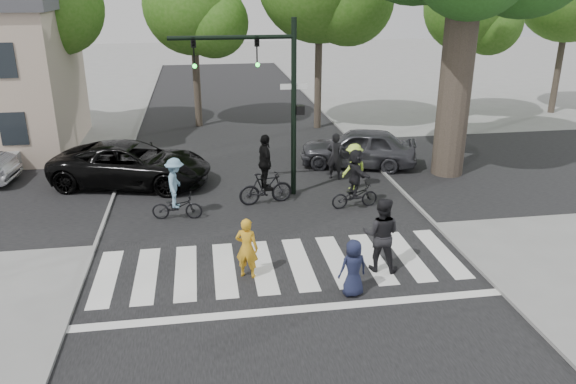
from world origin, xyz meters
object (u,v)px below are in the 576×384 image
Objects in this scene: cyclist_mid at (265,176)px; car_grey at (358,148)px; traffic_signal at (268,84)px; pedestrian_adult at (381,234)px; pedestrian_child at (353,268)px; pedestrian_woman at (247,248)px; cyclist_left at (176,193)px; cyclist_right at (355,182)px; car_suv at (132,164)px.

cyclist_mid reaches higher than car_grey.
pedestrian_adult is at bearing -69.80° from traffic_signal.
pedestrian_child is (1.11, -6.94, -3.19)m from traffic_signal.
pedestrian_woman is at bearing -38.46° from pedestrian_child.
car_grey is at bearing -116.91° from pedestrian_child.
cyclist_right is at bearing 0.53° from cyclist_left.
cyclist_right is (1.52, 5.38, 0.18)m from pedestrian_child.
pedestrian_woman is 0.35× the size of car_grey.
cyclist_mid is at bearing -105.52° from car_suv.
cyclist_left is at bearing -16.48° from pedestrian_adult.
pedestrian_child is at bearing -51.36° from cyclist_left.
pedestrian_adult reaches higher than pedestrian_woman.
cyclist_left is 0.43× the size of car_grey.
car_suv is at bearing 155.31° from cyclist_right.
pedestrian_woman reaches higher than car_suv.
car_suv is (-6.98, 7.69, -0.20)m from pedestrian_adult.
pedestrian_adult is 6.75m from cyclist_left.
cyclist_left is (-5.28, 4.20, -0.13)m from pedestrian_adult.
car_grey is at bearing 31.47° from cyclist_left.
pedestrian_woman is 3.44m from pedestrian_adult.
cyclist_mid is 5.32m from car_suv.
traffic_signal reaches higher than car_suv.
cyclist_left is 5.78m from cyclist_right.
car_suv is at bearing -42.23° from pedestrian_woman.
pedestrian_adult is at bearing -96.66° from cyclist_right.
traffic_signal reaches higher than pedestrian_woman.
cyclist_right is 0.43× the size of car_grey.
pedestrian_woman is at bearing -102.19° from cyclist_mid.
car_grey is (5.24, 8.39, -0.01)m from pedestrian_woman.
car_grey is at bearing 34.57° from traffic_signal.
cyclist_right is at bearing -100.52° from car_suv.
pedestrian_child is (2.40, -1.27, -0.09)m from pedestrian_woman.
traffic_signal reaches higher than cyclist_right.
cyclist_left reaches higher than pedestrian_woman.
traffic_signal is 7.72m from pedestrian_child.
car_suv is at bearing -66.52° from pedestrian_child.
traffic_signal is 2.98× the size of cyclist_right.
car_suv is at bearing 150.31° from cyclist_mid.
cyclist_left is at bearing -152.75° from traffic_signal.
cyclist_left is 3.04m from cyclist_mid.
car_grey is (2.83, 9.66, 0.07)m from pedestrian_child.
cyclist_mid reaches higher than pedestrian_woman.
traffic_signal is 5.71m from car_grey.
cyclist_left reaches higher than car_suv.
car_grey is at bearing -99.42° from pedestrian_woman.
car_grey is at bearing 39.79° from cyclist_mid.
car_grey is at bearing 73.02° from cyclist_right.
pedestrian_child is 1.55m from pedestrian_adult.
cyclist_left reaches higher than pedestrian_child.
traffic_signal reaches higher than cyclist_left.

